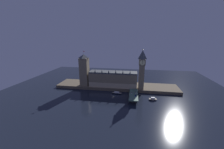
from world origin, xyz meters
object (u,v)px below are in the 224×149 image
car_northbound_lead (132,93)px  street_lamp_mid (138,92)px  boat_downstream (153,99)px  street_lamp_near (129,95)px  boat_upstream (117,93)px  pedestrian_near_rail (129,97)px  victoria_tower (84,70)px  street_lamp_far (130,88)px  pedestrian_far_rail (130,91)px  car_southbound_trail (136,93)px  pedestrian_mid_walk (138,95)px  car_southbound_lead (136,95)px  clock_tower (142,68)px

car_northbound_lead → street_lamp_mid: street_lamp_mid is taller
boat_downstream → street_lamp_near: bearing=-159.5°
boat_upstream → pedestrian_near_rail: bearing=-48.9°
victoria_tower → street_lamp_far: size_ratio=8.70×
street_lamp_mid → boat_downstream: street_lamp_mid is taller
pedestrian_near_rail → street_lamp_mid: bearing=45.0°
pedestrian_far_rail → street_lamp_near: 24.43m
pedestrian_far_rail → car_southbound_trail: bearing=-25.0°
pedestrian_mid_walk → car_northbound_lead: bearing=140.3°
car_southbound_trail → pedestrian_near_rail: (-8.71, -17.47, 0.23)m
pedestrian_near_rail → street_lamp_mid: (12.01, 12.01, 3.18)m
boat_downstream → victoria_tower: bearing=163.2°
street_lamp_near → car_southbound_trail: bearing=65.7°
street_lamp_near → victoria_tower: bearing=149.8°
street_lamp_mid → boat_upstream: size_ratio=0.37×
victoria_tower → street_lamp_mid: 104.09m
car_southbound_lead → pedestrian_far_rail: (-8.71, 14.98, 0.27)m
street_lamp_mid → boat_upstream: bearing=159.1°
clock_tower → street_lamp_near: bearing=-111.6°
car_southbound_trail → pedestrian_mid_walk: (2.90, -8.91, 0.20)m
clock_tower → car_southbound_trail: size_ratio=16.39×
car_southbound_trail → street_lamp_far: street_lamp_far is taller
victoria_tower → boat_downstream: victoria_tower is taller
pedestrian_near_rail → street_lamp_near: bearing=-98.4°
car_southbound_trail → pedestrian_far_rail: bearing=155.0°
car_southbound_lead → boat_upstream: bearing=148.9°
clock_tower → pedestrian_mid_walk: (-6.02, -34.34, -32.92)m
car_northbound_lead → pedestrian_far_rail: pedestrian_far_rail is taller
clock_tower → victoria_tower: bearing=178.3°
victoria_tower → pedestrian_mid_walk: 105.64m
boat_upstream → car_southbound_lead: bearing=-31.1°
car_southbound_trail → pedestrian_mid_walk: bearing=-72.0°
street_lamp_near → street_lamp_far: 29.45m
car_southbound_lead → street_lamp_near: street_lamp_near is taller
pedestrian_near_rail → pedestrian_far_rail: (0.00, 21.53, 0.07)m
street_lamp_near → street_lamp_mid: street_lamp_mid is taller
clock_tower → street_lamp_mid: 43.22m
car_northbound_lead → boat_upstream: 26.82m
car_northbound_lead → street_lamp_far: (-3.30, 10.93, 3.85)m
car_northbound_lead → street_lamp_mid: (9.11, -3.79, 3.39)m
street_lamp_far → boat_downstream: (34.62, -16.53, -9.70)m
car_southbound_lead → pedestrian_far_rail: pedestrian_far_rail is taller
boat_downstream → pedestrian_near_rail: bearing=-163.4°
street_lamp_near → clock_tower: bearing=68.4°
pedestrian_mid_walk → clock_tower: bearing=80.1°
victoria_tower → pedestrian_far_rail: victoria_tower is taller
pedestrian_near_rail → clock_tower: bearing=67.7°
pedestrian_near_rail → street_lamp_far: 26.98m
car_southbound_lead → street_lamp_near: (-9.11, -9.26, 3.26)m
street_lamp_far → boat_upstream: bearing=-174.9°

